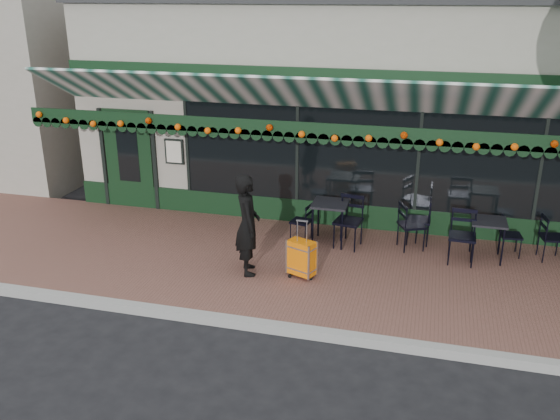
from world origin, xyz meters
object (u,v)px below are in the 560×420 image
(woman, at_px, (248,225))
(chair_a_front, at_px, (462,237))
(chair_b_left, at_px, (301,222))
(suitcase, at_px, (302,258))
(chair_b_right, at_px, (412,226))
(cafe_table_b, at_px, (330,207))
(cafe_table_a, at_px, (489,224))
(chair_a_left, at_px, (418,220))
(chair_a_extra, at_px, (552,238))
(chair_b_front, at_px, (348,222))
(chair_a_right, at_px, (511,236))

(woman, relative_size, chair_a_front, 1.82)
(woman, bearing_deg, chair_b_left, -42.65)
(suitcase, xyz_separation_m, chair_b_right, (1.73, 1.68, 0.11))
(cafe_table_b, distance_m, chair_b_left, 0.67)
(cafe_table_a, bearing_deg, chair_b_right, 174.61)
(cafe_table_b, relative_size, chair_b_left, 1.09)
(chair_a_left, bearing_deg, cafe_table_b, -75.58)
(chair_a_front, xyz_separation_m, chair_b_right, (-0.90, 0.40, -0.03))
(woman, distance_m, chair_a_left, 3.47)
(cafe_table_b, bearing_deg, chair_b_left, -179.55)
(chair_b_right, bearing_deg, cafe_table_a, -119.75)
(chair_a_extra, relative_size, chair_b_front, 0.84)
(chair_b_front, bearing_deg, woman, -125.07)
(chair_b_right, relative_size, chair_b_front, 0.91)
(cafe_table_b, bearing_deg, chair_a_left, 14.91)
(suitcase, height_order, cafe_table_b, suitcase)
(cafe_table_b, distance_m, chair_a_extra, 4.02)
(chair_b_front, bearing_deg, chair_b_left, -176.05)
(chair_a_front, height_order, chair_a_extra, chair_a_front)
(suitcase, xyz_separation_m, chair_a_left, (1.84, 1.99, 0.11))
(chair_a_extra, bearing_deg, chair_b_left, 84.12)
(cafe_table_b, xyz_separation_m, chair_a_front, (2.42, -0.27, -0.25))
(cafe_table_a, bearing_deg, chair_b_left, -179.93)
(woman, distance_m, chair_a_extra, 5.48)
(woman, relative_size, chair_a_extra, 2.10)
(chair_b_right, height_order, chair_b_front, chair_b_front)
(chair_a_extra, bearing_deg, chair_a_left, 76.54)
(chair_a_right, height_order, chair_b_right, chair_b_right)
(suitcase, height_order, chair_b_right, suitcase)
(cafe_table_b, height_order, chair_b_front, chair_b_front)
(chair_a_extra, xyz_separation_m, chair_b_right, (-2.47, -0.13, 0.04))
(chair_a_front, height_order, chair_b_front, chair_b_front)
(chair_a_extra, bearing_deg, chair_a_right, 79.63)
(suitcase, distance_m, chair_a_right, 3.96)
(chair_b_right, distance_m, chair_b_front, 1.18)
(woman, relative_size, chair_a_right, 2.32)
(chair_a_front, bearing_deg, chair_b_front, 176.94)
(suitcase, bearing_deg, chair_b_left, 124.75)
(chair_a_right, relative_size, chair_b_right, 0.83)
(suitcase, distance_m, chair_a_left, 2.72)
(chair_a_right, bearing_deg, chair_b_front, 91.17)
(chair_a_left, bearing_deg, chair_b_left, -79.18)
(chair_a_extra, relative_size, chair_b_right, 0.92)
(chair_a_left, bearing_deg, chair_a_front, 47.34)
(suitcase, relative_size, chair_a_right, 1.35)
(chair_a_left, height_order, chair_a_right, chair_a_left)
(suitcase, height_order, chair_a_front, suitcase)
(chair_a_left, bearing_deg, chair_b_front, -67.74)
(chair_a_extra, bearing_deg, chair_b_right, 83.90)
(woman, xyz_separation_m, chair_a_extra, (5.13, 1.87, -0.46))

